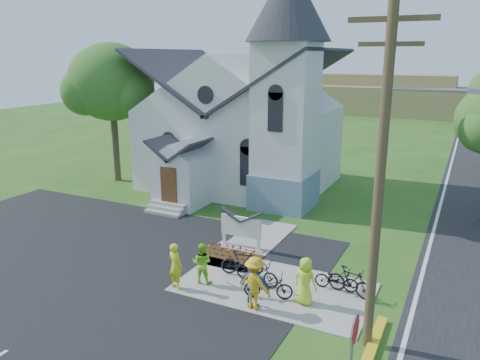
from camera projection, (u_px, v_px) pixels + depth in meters
The scene contains 20 objects.
ground at pixel (232, 285), 17.50m from camera, with size 120.00×120.00×0.00m, color #245518.
parking_lot at pixel (54, 269), 18.77m from camera, with size 20.00×16.00×0.02m, color black.
sidewalk at pixel (274, 287), 17.28m from camera, with size 7.00×4.00×0.05m, color #9C958D.
church at pixel (245, 106), 29.29m from camera, with size 12.35×12.00×13.00m.
church_sign at pixel (241, 227), 20.52m from camera, with size 2.20×0.40×1.70m.
flower_bed at pixel (232, 255), 20.00m from camera, with size 2.60×1.10×0.07m, color #35200E.
utility_pole at pixel (383, 168), 12.50m from camera, with size 3.45×0.28×10.00m.
stop_sign at pixel (354, 341), 11.07m from camera, with size 0.11×0.76×2.48m.
tree_lot_corner at pixel (111, 82), 30.45m from camera, with size 5.60×5.60×9.15m.
distant_hills at pixel (442, 101), 64.23m from camera, with size 61.00×10.00×5.60m.
cyclist_0 at pixel (175, 266), 16.97m from camera, with size 0.64×0.42×1.75m, color yellow.
bike_0 at pixel (257, 271), 17.39m from camera, with size 0.66×1.90×1.00m, color black.
cyclist_1 at pixel (202, 263), 17.43m from camera, with size 0.76×0.59×1.55m, color #87DC29.
bike_1 at pixel (242, 262), 18.11m from camera, with size 0.47×1.68×1.01m, color black.
cyclist_2 at pixel (253, 285), 15.62m from camera, with size 0.98×0.41×1.68m, color #2244AD.
bike_2 at pixel (268, 286), 16.36m from camera, with size 0.60×1.73×0.91m, color black.
cyclist_3 at pixel (255, 283), 15.57m from camera, with size 1.20×0.69×1.85m, color gold.
bike_3 at pixel (350, 281), 16.56m from camera, with size 0.49×1.74×1.04m, color black.
cyclist_4 at pixel (305, 281), 15.92m from camera, with size 0.82×0.53×1.68m, color #BEDF29.
bike_4 at pixel (336, 279), 16.96m from camera, with size 0.55×1.59×0.83m, color black.
Camera 1 is at (7.33, -14.09, 8.33)m, focal length 35.00 mm.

